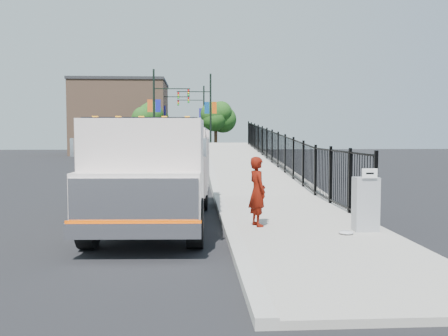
{
  "coord_description": "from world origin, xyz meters",
  "views": [
    {
      "loc": [
        -0.88,
        -13.82,
        2.39
      ],
      "look_at": [
        0.1,
        2.0,
        1.28
      ],
      "focal_mm": 40.0,
      "sensor_mm": 36.0,
      "label": 1
    }
  ],
  "objects": [
    {
      "name": "worker",
      "position": [
        0.67,
        -1.82,
        0.97
      ],
      "size": [
        0.57,
        0.71,
        1.7
      ],
      "primitive_type": "imported",
      "rotation": [
        0.0,
        0.0,
        1.86
      ],
      "color": "#560E05",
      "rests_on": "sidewalk"
    },
    {
      "name": "iron_fence",
      "position": [
        3.55,
        12.0,
        0.9
      ],
      "size": [
        0.1,
        28.0,
        1.8
      ],
      "primitive_type": "cube",
      "color": "black",
      "rests_on": "ground"
    },
    {
      "name": "truck",
      "position": [
        -1.83,
        -0.79,
        1.54
      ],
      "size": [
        2.94,
        8.09,
        2.73
      ],
      "rotation": [
        0.0,
        0.0,
        -0.05
      ],
      "color": "black",
      "rests_on": "ground"
    },
    {
      "name": "tree_2",
      "position": [
        -4.99,
        46.36,
        3.93
      ],
      "size": [
        2.39,
        2.39,
        5.19
      ],
      "color": "#382314",
      "rests_on": "ground"
    },
    {
      "name": "debris",
      "position": [
        2.54,
        -2.95,
        0.16
      ],
      "size": [
        0.34,
        0.34,
        0.08
      ],
      "primitive_type": "ellipsoid",
      "color": "silver",
      "rests_on": "sidewalk"
    },
    {
      "name": "light_pole_3",
      "position": [
        0.11,
        45.82,
        4.36
      ],
      "size": [
        3.78,
        0.22,
        8.0
      ],
      "color": "black",
      "rests_on": "ground"
    },
    {
      "name": "utility_cabinet",
      "position": [
        3.1,
        -2.6,
        0.75
      ],
      "size": [
        0.55,
        0.4,
        1.25
      ],
      "primitive_type": "cube",
      "color": "gray",
      "rests_on": "sidewalk"
    },
    {
      "name": "sidewalk",
      "position": [
        1.93,
        -2.0,
        0.06
      ],
      "size": [
        3.55,
        12.0,
        0.12
      ],
      "primitive_type": "cube",
      "color": "#9E998E",
      "rests_on": "ground"
    },
    {
      "name": "ramp",
      "position": [
        2.12,
        16.0,
        0.0
      ],
      "size": [
        3.95,
        24.06,
        3.19
      ],
      "primitive_type": "cube",
      "rotation": [
        0.06,
        0.0,
        0.0
      ],
      "color": "#9E998E",
      "rests_on": "ground"
    },
    {
      "name": "arrow_sign",
      "position": [
        3.1,
        -2.82,
        1.48
      ],
      "size": [
        0.35,
        0.04,
        0.22
      ],
      "primitive_type": "cube",
      "color": "white",
      "rests_on": "utility_cabinet"
    },
    {
      "name": "light_pole_1",
      "position": [
        0.48,
        33.72,
        4.36
      ],
      "size": [
        3.78,
        0.22,
        8.0
      ],
      "color": "black",
      "rests_on": "ground"
    },
    {
      "name": "light_pole_2",
      "position": [
        -4.1,
        40.5,
        4.36
      ],
      "size": [
        3.77,
        0.22,
        8.0
      ],
      "color": "black",
      "rests_on": "ground"
    },
    {
      "name": "light_pole_0",
      "position": [
        -4.01,
        30.67,
        4.36
      ],
      "size": [
        3.77,
        0.22,
        8.0
      ],
      "color": "black",
      "rests_on": "ground"
    },
    {
      "name": "tree_0",
      "position": [
        -4.99,
        35.57,
        3.95
      ],
      "size": [
        2.65,
        2.65,
        5.33
      ],
      "color": "#382314",
      "rests_on": "ground"
    },
    {
      "name": "curb",
      "position": [
        0.0,
        -2.0,
        0.08
      ],
      "size": [
        0.3,
        12.0,
        0.16
      ],
      "primitive_type": "cube",
      "color": "#ADAAA3",
      "rests_on": "ground"
    },
    {
      "name": "ground",
      "position": [
        0.0,
        0.0,
        0.0
      ],
      "size": [
        120.0,
        120.0,
        0.0
      ],
      "primitive_type": "plane",
      "color": "black",
      "rests_on": "ground"
    },
    {
      "name": "building",
      "position": [
        -9.0,
        44.0,
        4.0
      ],
      "size": [
        10.0,
        10.0,
        8.0
      ],
      "primitive_type": "cube",
      "color": "#8C664C",
      "rests_on": "ground"
    },
    {
      "name": "tree_1",
      "position": [
        1.47,
        38.08,
        3.94
      ],
      "size": [
        2.58,
        2.58,
        5.29
      ],
      "color": "#382314",
      "rests_on": "ground"
    }
  ]
}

